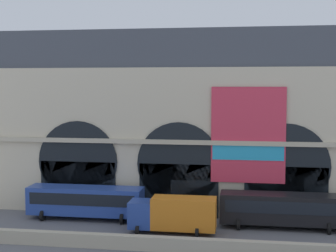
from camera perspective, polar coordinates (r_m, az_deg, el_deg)
ground_plane at (r=44.32m, az=0.34°, el=-12.02°), size 200.00×200.00×0.00m
quay_parapet_wall at (r=39.32m, az=-0.80°, el=-13.37°), size 90.00×0.70×1.11m
station_building at (r=49.87m, az=1.65°, el=0.19°), size 42.54×5.11×18.22m
bus_midwest at (r=48.39m, az=-9.45°, el=-8.46°), size 11.00×3.25×3.10m
box_truck_center at (r=43.48m, az=0.65°, el=-10.02°), size 7.50×2.91×3.12m
bus_mideast at (r=45.94m, az=12.99°, el=-9.23°), size 11.00×3.25×3.10m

